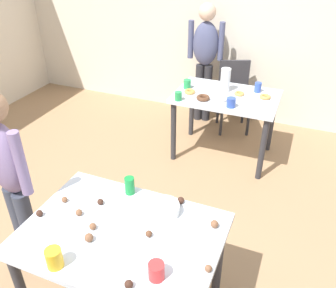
{
  "coord_description": "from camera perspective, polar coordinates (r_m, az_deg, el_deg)",
  "views": [
    {
      "loc": [
        0.91,
        -1.37,
        2.28
      ],
      "look_at": [
        0.06,
        0.71,
        0.9
      ],
      "focal_mm": 37.78,
      "sensor_mm": 36.0,
      "label": 1
    }
  ],
  "objects": [
    {
      "name": "cake_ball_3",
      "position": [
        1.89,
        -6.36,
        -21.57
      ],
      "size": [
        0.04,
        0.04,
        0.04
      ],
      "primitive_type": "sphere",
      "color": "#3D2319",
      "rests_on": "dining_table_near"
    },
    {
      "name": "mixing_bowl",
      "position": [
        2.24,
        -0.67,
        -10.38
      ],
      "size": [
        0.2,
        0.2,
        0.06
      ],
      "primitive_type": "cylinder",
      "color": "white",
      "rests_on": "dining_table_near"
    },
    {
      "name": "pitcher_far",
      "position": [
        3.91,
        9.24,
        10.16
      ],
      "size": [
        0.11,
        0.11,
        0.26
      ],
      "primitive_type": "cylinder",
      "color": "white",
      "rests_on": "dining_table_far"
    },
    {
      "name": "cup_far_0",
      "position": [
        3.98,
        3.11,
        9.64
      ],
      "size": [
        0.08,
        0.08,
        0.1
      ],
      "primitive_type": "cylinder",
      "color": "green",
      "rests_on": "dining_table_far"
    },
    {
      "name": "donut_far_4",
      "position": [
        3.89,
        11.41,
        7.98
      ],
      "size": [
        0.11,
        0.11,
        0.03
      ],
      "primitive_type": "torus",
      "color": "gold",
      "rests_on": "dining_table_far"
    },
    {
      "name": "wall_back",
      "position": [
        4.76,
        11.45,
        19.09
      ],
      "size": [
        6.4,
        0.1,
        2.6
      ],
      "primitive_type": "cube",
      "color": "beige",
      "rests_on": "ground_plane"
    },
    {
      "name": "cup_far_1",
      "position": [
        3.58,
        10.14,
        6.61
      ],
      "size": [
        0.09,
        0.09,
        0.1
      ],
      "primitive_type": "cylinder",
      "color": "#3351B2",
      "rests_on": "dining_table_far"
    },
    {
      "name": "donut_far_3",
      "position": [
        3.74,
        8.6,
        7.36
      ],
      "size": [
        0.14,
        0.14,
        0.04
      ],
      "primitive_type": "torus",
      "color": "white",
      "rests_on": "dining_table_far"
    },
    {
      "name": "cake_ball_1",
      "position": [
        2.1,
        -3.12,
        -14.25
      ],
      "size": [
        0.04,
        0.04,
        0.04
      ],
      "primitive_type": "sphere",
      "color": "brown",
      "rests_on": "dining_table_near"
    },
    {
      "name": "person_adult_far",
      "position": [
        4.62,
        6.01,
        14.24
      ],
      "size": [
        0.46,
        0.24,
        1.53
      ],
      "color": "#28282D",
      "rests_on": "ground_plane"
    },
    {
      "name": "soda_can",
      "position": [
        2.38,
        -6.21,
        -6.67
      ],
      "size": [
        0.07,
        0.07,
        0.12
      ],
      "primitive_type": "cylinder",
      "color": "#198438",
      "rests_on": "dining_table_near"
    },
    {
      "name": "cake_ball_9",
      "position": [
        2.12,
        -12.64,
        -14.52
      ],
      "size": [
        0.05,
        0.05,
        0.05
      ],
      "primitive_type": "sphere",
      "color": "brown",
      "rests_on": "dining_table_near"
    },
    {
      "name": "cake_ball_7",
      "position": [
        2.19,
        -12.05,
        -12.86
      ],
      "size": [
        0.04,
        0.04,
        0.04
      ],
      "primitive_type": "sphere",
      "color": "brown",
      "rests_on": "dining_table_near"
    },
    {
      "name": "donut_far_0",
      "position": [
        3.86,
        3.53,
        8.45
      ],
      "size": [
        0.12,
        0.12,
        0.03
      ],
      "primitive_type": "torus",
      "color": "gold",
      "rests_on": "dining_table_far"
    },
    {
      "name": "cake_ball_8",
      "position": [
        2.31,
        2.07,
        -9.06
      ],
      "size": [
        0.04,
        0.04,
        0.04
      ],
      "primitive_type": "sphere",
      "color": "#3D2319",
      "rests_on": "dining_table_near"
    },
    {
      "name": "cake_ball_10",
      "position": [
        2.42,
        -16.36,
        -8.59
      ],
      "size": [
        0.04,
        0.04,
        0.04
      ],
      "primitive_type": "sphere",
      "color": "brown",
      "rests_on": "dining_table_near"
    },
    {
      "name": "cake_ball_2",
      "position": [
        2.3,
        -14.18,
        -10.66
      ],
      "size": [
        0.04,
        0.04,
        0.04
      ],
      "primitive_type": "sphere",
      "color": "brown",
      "rests_on": "dining_table_near"
    },
    {
      "name": "dining_table_near",
      "position": [
        2.23,
        -7.42,
        -15.68
      ],
      "size": [
        1.17,
        0.82,
        0.75
      ],
      "color": "silver",
      "rests_on": "ground_plane"
    },
    {
      "name": "cake_ball_6",
      "position": [
        2.35,
        -10.86,
        -9.13
      ],
      "size": [
        0.04,
        0.04,
        0.04
      ],
      "primitive_type": "sphere",
      "color": "#3D2319",
      "rests_on": "dining_table_near"
    },
    {
      "name": "person_girl_near",
      "position": [
        2.57,
        -24.15,
        -4.56
      ],
      "size": [
        0.45,
        0.28,
        1.47
      ],
      "color": "#383D4C",
      "rests_on": "ground_plane"
    },
    {
      "name": "chair_far_table",
      "position": [
        4.63,
        10.58,
        8.33
      ],
      "size": [
        0.52,
        0.52,
        0.87
      ],
      "color": "#2D2D33",
      "rests_on": "ground_plane"
    },
    {
      "name": "dining_table_far",
      "position": [
        3.91,
        9.28,
        6.33
      ],
      "size": [
        1.09,
        0.74,
        0.75
      ],
      "color": "silver",
      "rests_on": "ground_plane"
    },
    {
      "name": "cake_ball_4",
      "position": [
        2.17,
        7.51,
        -12.67
      ],
      "size": [
        0.05,
        0.05,
        0.05
      ],
      "primitive_type": "sphere",
      "color": "brown",
      "rests_on": "dining_table_near"
    },
    {
      "name": "cake_ball_0",
      "position": [
        1.95,
        6.53,
        -19.33
      ],
      "size": [
        0.04,
        0.04,
        0.04
      ],
      "primitive_type": "sphere",
      "color": "brown",
      "rests_on": "dining_table_near"
    },
    {
      "name": "cup_far_2",
      "position": [
        3.99,
        14.3,
        8.85
      ],
      "size": [
        0.07,
        0.07,
        0.11
      ],
      "primitive_type": "cylinder",
      "color": "#3351B2",
      "rests_on": "dining_table_far"
    },
    {
      "name": "cup_near_1",
      "position": [
        2.02,
        -17.89,
        -17.12
      ],
      "size": [
        0.09,
        0.09,
        0.11
      ],
      "primitive_type": "cylinder",
      "color": "yellow",
      "rests_on": "dining_table_near"
    },
    {
      "name": "cake_ball_11",
      "position": [
        2.36,
        -20.04,
        -10.45
      ],
      "size": [
        0.04,
        0.04,
        0.04
      ],
      "primitive_type": "sphere",
      "color": "#3D2319",
      "rests_on": "dining_table_near"
    },
    {
      "name": "fork_near",
      "position": [
        2.08,
        4.37,
        -15.78
      ],
      "size": [
        0.17,
        0.02,
        0.01
      ],
      "primitive_type": "cube",
      "color": "silver",
      "rests_on": "dining_table_near"
    },
    {
      "name": "cup_far_3",
      "position": [
        3.68,
        1.68,
        7.73
      ],
      "size": [
        0.07,
        0.07,
        0.09
      ],
      "primitive_type": "cylinder",
      "color": "green",
      "rests_on": "dining_table_far"
    },
    {
      "name": "donut_far_1",
      "position": [
        3.72,
        5.68,
        7.44
      ],
      "size": [
        0.14,
        0.14,
        0.04
      ],
      "primitive_type": "torus",
      "color": "brown",
      "rests_on": "dining_table_far"
    },
    {
      "name": "cup_near_0",
      "position": [
        1.89,
        -1.89,
        -19.79
      ],
      "size": [
        0.08,
        0.08,
        0.1
      ],
      "primitive_type": "cylinder",
      "color": "red",
      "rests_on": "dining_table_near"
    },
    {
      "name": "donut_far_2",
      "position": [
        3.87,
        15.39,
        7.37
      ],
      "size": [
        0.12,
        0.12,
        0.03
      ],
      "primitive_type": "torus",
      "color": "gold",
      "rests_on": "dining_table_far"
    }
  ]
}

